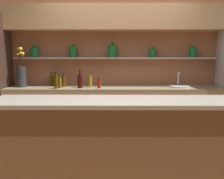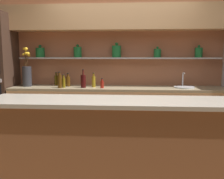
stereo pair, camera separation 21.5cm
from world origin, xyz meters
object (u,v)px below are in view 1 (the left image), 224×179
bottle_oil_1 (60,83)px  bottle_spirit_6 (56,82)px  bottle_oil_3 (55,81)px  bottle_oil_4 (52,81)px  flower_vase (22,75)px  sink_fixture (180,86)px  bottle_oil_2 (90,81)px  bottle_sauce_5 (99,84)px  bottle_wine_7 (80,81)px  bottle_spirit_0 (64,81)px

bottle_oil_1 → bottle_spirit_6: 0.08m
bottle_oil_3 → bottle_oil_4: size_ratio=1.02×
bottle_spirit_6 → flower_vase: bearing=164.0°
sink_fixture → bottle_oil_1: (-2.02, -0.13, 0.07)m
bottle_oil_2 → bottle_oil_4: 0.73m
bottle_oil_4 → bottle_oil_3: bearing=-35.7°
bottle_oil_1 → bottle_oil_4: bottle_oil_4 is taller
bottle_oil_1 → bottle_sauce_5: (0.65, -0.02, -0.02)m
flower_vase → bottle_oil_1: size_ratio=3.06×
bottle_sauce_5 → bottle_wine_7: bottle_wine_7 is taller
sink_fixture → bottle_oil_2: 1.53m
bottle_oil_3 → bottle_oil_4: bearing=144.3°
bottle_oil_3 → bottle_oil_4: bottle_oil_3 is taller
bottle_oil_2 → bottle_oil_4: (-0.70, 0.18, -0.00)m
flower_vase → bottle_sauce_5: size_ratio=4.08×
flower_vase → bottle_oil_1: (0.68, -0.12, -0.12)m
bottle_oil_4 → bottle_spirit_6: bearing=-64.9°
bottle_oil_4 → bottle_wine_7: (0.54, -0.28, 0.02)m
bottle_oil_2 → bottle_spirit_6: bottle_spirit_6 is taller
flower_vase → bottle_wine_7: size_ratio=2.18×
sink_fixture → bottle_wine_7: (-1.68, -0.12, 0.09)m
bottle_spirit_0 → bottle_oil_1: bottle_spirit_0 is taller
bottle_oil_2 → bottle_spirit_0: bearing=172.4°
bottle_spirit_6 → bottle_spirit_0: bearing=70.3°
flower_vase → sink_fixture: 2.70m
bottle_spirit_0 → bottle_spirit_6: size_ratio=0.86×
bottle_oil_4 → bottle_spirit_6: (0.16, -0.34, 0.02)m
bottle_sauce_5 → bottle_oil_4: bearing=160.7°
bottle_oil_2 → bottle_wine_7: 0.19m
bottle_oil_4 → bottle_sauce_5: 0.91m
sink_fixture → bottle_spirit_6: 2.08m
bottle_oil_1 → bottle_wine_7: bearing=0.5°
flower_vase → bottle_oil_4: bearing=19.4°
bottle_oil_1 → bottle_oil_2: 0.50m
bottle_oil_2 → bottle_sauce_5: bottle_oil_2 is taller
bottle_oil_4 → bottle_wine_7: bearing=-27.3°
bottle_sauce_5 → bottle_wine_7: size_ratio=0.53×
bottle_oil_1 → bottle_sauce_5: bearing=-1.6°
bottle_oil_1 → bottle_spirit_6: (-0.05, -0.06, 0.03)m
bottle_oil_1 → bottle_oil_4: bearing=126.7°
flower_vase → bottle_spirit_6: size_ratio=2.49×
bottle_oil_3 → bottle_spirit_6: bearing=-72.7°
bottle_oil_3 → sink_fixture: bearing=-2.8°
flower_vase → bottle_oil_4: (0.47, 0.16, -0.11)m
sink_fixture → bottle_spirit_6: size_ratio=1.25×
bottle_oil_2 → bottle_sauce_5: bearing=-37.9°
bottle_spirit_0 → bottle_spirit_6: bearing=-109.7°
bottle_oil_1 → bottle_oil_2: size_ratio=0.90×
bottle_spirit_0 → bottle_oil_4: bottle_oil_4 is taller
sink_fixture → bottle_wine_7: 1.69m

